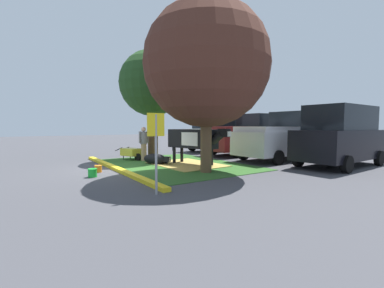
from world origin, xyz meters
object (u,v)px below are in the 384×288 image
bucket_orange (98,169)px  pickup_truck_black (284,137)px  shade_tree_right (206,64)px  parking_sign (156,137)px  cow_holstein (194,139)px  calf_lying (156,159)px  wheelbarrow (131,152)px  suv_dark_grey (218,132)px  shade_tree_left (152,84)px  suv_black (340,136)px  pickup_truck_maroon (248,136)px  person_handler (144,143)px  bucket_green (92,173)px

bucket_orange → pickup_truck_black: pickup_truck_black is taller
shade_tree_right → parking_sign: shade_tree_right is taller
cow_holstein → parking_sign: size_ratio=1.53×
calf_lying → parking_sign: (4.63, -2.23, 1.18)m
calf_lying → wheelbarrow: size_ratio=0.79×
cow_holstein → pickup_truck_black: pickup_truck_black is taller
suv_dark_grey → shade_tree_left: bearing=-74.2°
calf_lying → suv_black: size_ratio=0.27×
pickup_truck_black → suv_black: (2.75, 0.03, 0.16)m
calf_lying → bucket_orange: calf_lying is taller
shade_tree_right → parking_sign: size_ratio=3.05×
calf_lying → parking_sign: size_ratio=0.63×
wheelbarrow → pickup_truck_black: size_ratio=0.29×
shade_tree_right → parking_sign: bearing=-58.0°
pickup_truck_maroon → suv_black: bearing=-2.3°
parking_sign → bucket_orange: parking_sign is taller
pickup_truck_maroon → person_handler: bearing=-95.0°
pickup_truck_black → person_handler: bearing=-118.4°
person_handler → bucket_green: 4.16m
parking_sign → wheelbarrow: bearing=164.2°
bucket_green → suv_dark_grey: suv_dark_grey is taller
person_handler → suv_dark_grey: suv_dark_grey is taller
bucket_orange → suv_dark_grey: suv_dark_grey is taller
person_handler → suv_black: (6.08, 6.19, 0.39)m
shade_tree_right → cow_holstein: 3.29m
bucket_orange → suv_dark_grey: bearing=114.2°
bucket_orange → cow_holstein: bearing=82.5°
person_handler → suv_black: suv_black is taller
parking_sign → calf_lying: bearing=154.3°
wheelbarrow → pickup_truck_black: (4.04, 6.53, 0.73)m
wheelbarrow → bucket_orange: (2.66, -2.26, -0.25)m
cow_holstein → pickup_truck_black: (0.86, 4.90, -0.02)m
shade_tree_right → cow_holstein: (-1.71, 0.64, -2.74)m
shade_tree_left → wheelbarrow: (-0.21, -1.09, -3.41)m
shade_tree_left → bucket_green: 6.16m
parking_sign → bucket_green: bearing=-166.5°
cow_holstein → bucket_orange: cow_holstein is taller
calf_lying → parking_sign: parking_sign is taller
shade_tree_right → calf_lying: bearing=-167.3°
cow_holstein → person_handler: (-2.47, -1.25, -0.25)m
calf_lying → pickup_truck_maroon: size_ratio=0.23×
suv_black → pickup_truck_maroon: bearing=177.7°
person_handler → wheelbarrow: person_handler is taller
bucket_green → suv_black: size_ratio=0.07×
shade_tree_right → suv_dark_grey: bearing=137.5°
shade_tree_right → wheelbarrow: (-4.88, -0.98, -3.48)m
bucket_orange → pickup_truck_maroon: size_ratio=0.05×
suv_dark_grey → suv_black: 8.17m
calf_lying → pickup_truck_maroon: bearing=96.9°
parking_sign → shade_tree_right: bearing=122.0°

